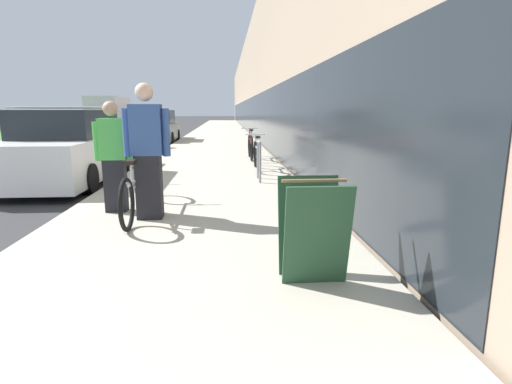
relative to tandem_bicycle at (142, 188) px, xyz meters
name	(u,v)px	position (x,y,z in m)	size (l,w,h in m)	color
sidewalk_slab	(219,135)	(0.78, 19.79, -0.43)	(3.90, 70.00, 0.13)	#B2AA99
storefront_facade	(304,88)	(7.76, 27.79, 2.87)	(10.01, 70.00, 6.76)	gray
lawn_strip	(31,133)	(-12.54, 23.79, -0.48)	(6.27, 70.00, 0.03)	#3D7533
tandem_bicycle	(142,188)	(0.00, 0.00, 0.00)	(0.52, 2.55, 0.85)	black
person_rider	(147,152)	(0.17, -0.33, 0.55)	(0.62, 0.24, 1.82)	black
person_bystander	(114,157)	(-0.40, 0.10, 0.44)	(0.54, 0.21, 1.60)	black
bike_rack_hoop	(259,157)	(1.92, 2.57, 0.15)	(0.05, 0.60, 0.84)	gray
cruiser_bike_nearest	(257,155)	(1.99, 4.15, 0.00)	(0.52, 1.70, 0.87)	black
cruiser_bike_middle	(250,146)	(1.97, 6.43, 0.03)	(0.52, 1.81, 0.93)	black
sandwich_board_sign	(313,229)	(1.97, -2.49, 0.09)	(0.56, 0.56, 0.90)	#23472D
parked_sedan_curbside	(69,150)	(-2.30, 3.50, 0.24)	(1.96, 4.80, 1.68)	white
vintage_roadster_curbside	(134,144)	(-2.14, 9.18, -0.10)	(1.88, 4.08, 0.93)	maroon
parked_sedan_far	(156,128)	(-2.24, 14.73, 0.23)	(1.96, 4.30, 1.61)	#4C5156
moving_truck	(111,114)	(-7.74, 26.87, 0.83)	(2.32, 6.56, 2.61)	orange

